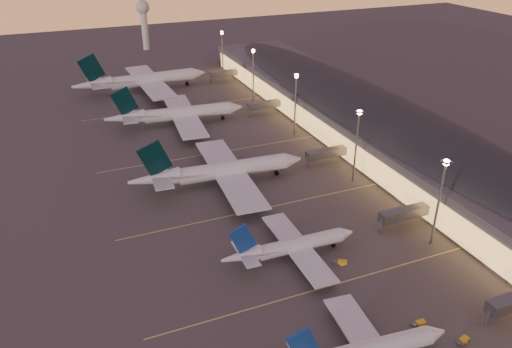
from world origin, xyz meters
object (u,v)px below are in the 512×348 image
Objects in this scene: airliner_wide_near at (219,171)px; airliner_narrow_north at (290,247)px; radar_tower at (144,16)px; baggage_tug_c at (341,263)px; baggage_tug_a at (463,341)px; airliner_wide_mid at (176,114)px; airliner_wide_far at (142,80)px; baggage_tug_b at (419,324)px.

airliner_narrow_north is at bearing -81.49° from airliner_wide_near.
radar_tower reaches higher than baggage_tug_c.
airliner_narrow_north is 46.22m from baggage_tug_a.
radar_tower is (17.11, 204.66, 16.94)m from airliner_wide_near.
radar_tower is (16.65, 145.51, 16.93)m from airliner_wide_mid.
radar_tower is 259.41m from baggage_tug_c.
radar_tower is at bearing 88.24° from airliner_narrow_north.
radar_tower is at bearing 88.86° from airliner_wide_near.
radar_tower is 292.75m from baggage_tug_a.
airliner_narrow_north is 0.55× the size of airliner_wide_far.
baggage_tug_a is (20.97, -41.08, -3.07)m from airliner_narrow_north.
airliner_wide_mid is 147.44m from radar_tower.
airliner_narrow_north is 158.76m from airliner_wide_far.
airliner_wide_mid is at bearing 93.14° from airliner_narrow_north.
radar_tower is 9.49× the size of baggage_tug_b.
airliner_wide_far reaches higher than airliner_wide_mid.
airliner_narrow_north is at bearing -89.52° from airliner_wide_far.
baggage_tug_a is at bearing -70.43° from airliner_wide_near.
baggage_tug_c is (-2.16, -258.51, -21.38)m from radar_tower.
baggage_tug_a is (28.66, -199.64, -5.27)m from airliner_wide_far.
airliner_wide_near reaches higher than baggage_tug_a.
airliner_wide_mid is 114.02m from baggage_tug_c.
radar_tower reaches higher than airliner_narrow_north.
airliner_wide_mid is 1.85× the size of radar_tower.
airliner_wide_far reaches higher than baggage_tug_b.
baggage_tug_c is at bearing -90.48° from radar_tower.
airliner_narrow_north is at bearing 178.11° from baggage_tug_c.
airliner_narrow_north reaches higher than baggage_tug_a.
baggage_tug_c is (-9.95, 33.35, 0.05)m from baggage_tug_a.
airliner_narrow_north is 105.34m from airliner_wide_mid.
baggage_tug_b is at bearing -46.73° from baggage_tug_c.
airliner_wide_near is 59.15m from airliner_wide_mid.
baggage_tug_a is at bearing -61.71° from airliner_narrow_north.
airliner_wide_near is 17.45× the size of baggage_tug_a.
airliner_wide_near reaches higher than baggage_tug_b.
airliner_wide_near is at bearing -90.38° from airliner_wide_far.
baggage_tug_b is (23.28, -191.99, -5.26)m from airliner_wide_far.
airliner_narrow_north is 46.31m from airliner_wide_near.
baggage_tug_b is at bearing 111.83° from baggage_tug_a.
airliner_wide_mid is at bearing -87.78° from airliner_wide_far.
baggage_tug_a is 9.35m from baggage_tug_b.
baggage_tug_b is at bearing -63.74° from airliner_narrow_north.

